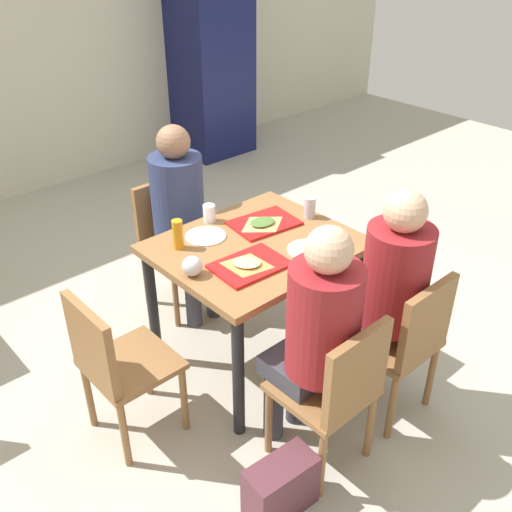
% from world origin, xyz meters
% --- Properties ---
extents(ground_plane, '(10.00, 10.00, 0.02)m').
position_xyz_m(ground_plane, '(0.00, 0.00, -0.01)').
color(ground_plane, '#B2AD9E').
extents(main_table, '(1.01, 0.86, 0.78)m').
position_xyz_m(main_table, '(0.00, 0.00, 0.67)').
color(main_table, olive).
rests_on(main_table, ground_plane).
extents(chair_near_left, '(0.40, 0.40, 0.84)m').
position_xyz_m(chair_near_left, '(-0.25, -0.81, 0.49)').
color(chair_near_left, olive).
rests_on(chair_near_left, ground_plane).
extents(chair_near_right, '(0.40, 0.40, 0.84)m').
position_xyz_m(chair_near_right, '(0.25, -0.81, 0.49)').
color(chair_near_right, olive).
rests_on(chair_near_right, ground_plane).
extents(chair_far_side, '(0.40, 0.40, 0.84)m').
position_xyz_m(chair_far_side, '(0.00, 0.81, 0.49)').
color(chair_far_side, olive).
rests_on(chair_far_side, ground_plane).
extents(chair_left_end, '(0.40, 0.40, 0.84)m').
position_xyz_m(chair_left_end, '(-0.89, 0.00, 0.49)').
color(chair_left_end, olive).
rests_on(chair_left_end, ground_plane).
extents(person_in_red, '(0.32, 0.42, 1.25)m').
position_xyz_m(person_in_red, '(-0.25, -0.67, 0.73)').
color(person_in_red, '#383842').
rests_on(person_in_red, ground_plane).
extents(person_in_brown_jacket, '(0.32, 0.42, 1.25)m').
position_xyz_m(person_in_brown_jacket, '(0.25, -0.67, 0.73)').
color(person_in_brown_jacket, '#383842').
rests_on(person_in_brown_jacket, ground_plane).
extents(person_far_side, '(0.32, 0.42, 1.25)m').
position_xyz_m(person_far_side, '(-0.00, 0.67, 0.73)').
color(person_far_side, '#383842').
rests_on(person_far_side, ground_plane).
extents(tray_red_near, '(0.38, 0.28, 0.02)m').
position_xyz_m(tray_red_near, '(-0.18, -0.15, 0.79)').
color(tray_red_near, red).
rests_on(tray_red_near, main_table).
extents(tray_red_far, '(0.39, 0.30, 0.02)m').
position_xyz_m(tray_red_far, '(0.18, 0.13, 0.79)').
color(tray_red_far, red).
rests_on(tray_red_far, main_table).
extents(paper_plate_center, '(0.22, 0.22, 0.01)m').
position_xyz_m(paper_plate_center, '(-0.15, 0.24, 0.78)').
color(paper_plate_center, white).
rests_on(paper_plate_center, main_table).
extents(paper_plate_near_edge, '(0.22, 0.22, 0.01)m').
position_xyz_m(paper_plate_near_edge, '(0.15, -0.24, 0.78)').
color(paper_plate_near_edge, white).
rests_on(paper_plate_near_edge, main_table).
extents(pizza_slice_a, '(0.25, 0.26, 0.02)m').
position_xyz_m(pizza_slice_a, '(-0.20, -0.15, 0.80)').
color(pizza_slice_a, '#C68C47').
rests_on(pizza_slice_a, tray_red_near).
extents(pizza_slice_b, '(0.22, 0.17, 0.02)m').
position_xyz_m(pizza_slice_b, '(0.15, 0.11, 0.80)').
color(pizza_slice_b, '#DBAD60').
rests_on(pizza_slice_b, tray_red_far).
extents(plastic_cup_a, '(0.07, 0.07, 0.10)m').
position_xyz_m(plastic_cup_a, '(-0.03, 0.36, 0.83)').
color(plastic_cup_a, white).
rests_on(plastic_cup_a, main_table).
extents(plastic_cup_b, '(0.07, 0.07, 0.10)m').
position_xyz_m(plastic_cup_b, '(0.03, -0.36, 0.83)').
color(plastic_cup_b, white).
rests_on(plastic_cup_b, main_table).
extents(soda_can, '(0.07, 0.07, 0.12)m').
position_xyz_m(soda_can, '(0.43, 0.02, 0.84)').
color(soda_can, '#B7BCC6').
rests_on(soda_can, main_table).
extents(condiment_bottle, '(0.06, 0.06, 0.16)m').
position_xyz_m(condiment_bottle, '(-0.33, 0.24, 0.86)').
color(condiment_bottle, orange).
rests_on(condiment_bottle, main_table).
extents(foil_bundle, '(0.10, 0.10, 0.10)m').
position_xyz_m(foil_bundle, '(-0.43, -0.02, 0.83)').
color(foil_bundle, silver).
rests_on(foil_bundle, main_table).
extents(handbag, '(0.33, 0.18, 0.28)m').
position_xyz_m(handbag, '(-0.60, -0.83, 0.14)').
color(handbag, '#592D38').
rests_on(handbag, ground_plane).
extents(drink_fridge, '(0.70, 0.60, 1.90)m').
position_xyz_m(drink_fridge, '(1.96, 2.85, 0.95)').
color(drink_fridge, '#14194C').
rests_on(drink_fridge, ground_plane).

